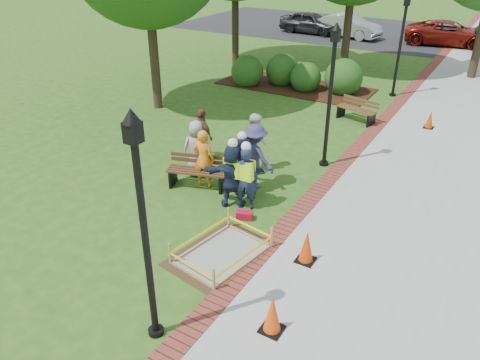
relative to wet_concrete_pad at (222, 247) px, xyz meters
The scene contains 31 objects.
ground 1.17m from the wet_concrete_pad, 155.36° to the left, with size 100.00×100.00×0.00m, color #285116.
sidewalk 11.20m from the wet_concrete_pad, 69.29° to the left, with size 6.00×60.00×0.02m, color #9E9E99.
brick_edging 10.50m from the wet_concrete_pad, 86.11° to the left, with size 0.50×60.00×0.03m, color maroon.
mulch_bed 13.12m from the wet_concrete_pad, 107.94° to the left, with size 7.00×3.00×0.05m, color #381E0F.
parking_lot 27.50m from the wet_concrete_pad, 92.16° to the left, with size 36.00×12.00×0.01m, color black.
wet_concrete_pad is the anchor object (origin of this frame).
bench_near 3.27m from the wet_concrete_pad, 134.98° to the left, with size 1.75×1.04×0.90m.
bench_far 9.63m from the wet_concrete_pad, 91.04° to the left, with size 1.62×0.90×0.84m.
cone_front 2.43m from the wet_concrete_pad, 35.42° to the right, with size 0.41×0.41×0.80m.
cone_back 1.85m from the wet_concrete_pad, 24.56° to the left, with size 0.40×0.40×0.79m.
cone_far 10.56m from the wet_concrete_pad, 77.06° to the left, with size 0.34×0.34×0.68m.
toolbox 1.61m from the wet_concrete_pad, 102.29° to the left, with size 0.41×0.22×0.20m, color #AE0D26.
lamp_near 3.38m from the wet_concrete_pad, 85.21° to the right, with size 0.28×0.28×4.26m.
lamp_mid 5.92m from the wet_concrete_pad, 87.79° to the left, with size 0.28×0.28×4.26m.
lamp_far 13.66m from the wet_concrete_pad, 89.10° to the left, with size 0.28×0.28×4.26m.
shrub_a 13.07m from the wet_concrete_pad, 117.67° to the left, with size 1.50×1.50×1.50m, color #174714.
shrub_b 13.42m from the wet_concrete_pad, 110.64° to the left, with size 1.54×1.54×1.54m, color #174714.
shrub_c 12.67m from the wet_concrete_pad, 105.60° to the left, with size 1.38×1.38×1.38m, color #174714.
shrub_d 12.80m from the wet_concrete_pad, 98.15° to the left, with size 1.66×1.66×1.66m, color #174714.
shrub_e 14.32m from the wet_concrete_pad, 107.65° to the left, with size 0.94×0.94×0.94m, color #174714.
casual_person_a 4.08m from the wet_concrete_pad, 133.06° to the left, with size 0.64×0.57×1.68m.
casual_person_b 3.36m from the wet_concrete_pad, 131.47° to the left, with size 0.60×0.45×1.69m.
casual_person_c 4.42m from the wet_concrete_pad, 109.89° to the left, with size 0.66×0.53×1.78m.
casual_person_d 5.07m from the wet_concrete_pad, 129.70° to the left, with size 0.62×0.50×1.67m.
casual_person_e 3.38m from the wet_concrete_pad, 106.86° to the left, with size 0.65×0.48×1.86m.
hivis_worker_a 2.32m from the wet_concrete_pad, 115.22° to the left, with size 0.66×0.58×1.90m.
hivis_worker_b 2.25m from the wet_concrete_pad, 106.13° to the left, with size 0.63×0.50×1.86m.
hivis_worker_c 2.94m from the wet_concrete_pad, 111.89° to the left, with size 0.57×0.41×1.82m.
parked_car_a 26.12m from the wet_concrete_pad, 109.08° to the left, with size 4.94×2.15×1.61m, color black.
parked_car_b 25.38m from the wet_concrete_pad, 103.31° to the left, with size 4.94×2.15×1.61m, color #A4A3A8.
parked_car_c 25.56m from the wet_concrete_pad, 89.01° to the left, with size 4.93×2.14×1.61m, color maroon.
Camera 1 is at (5.69, -7.49, 6.41)m, focal length 35.00 mm.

